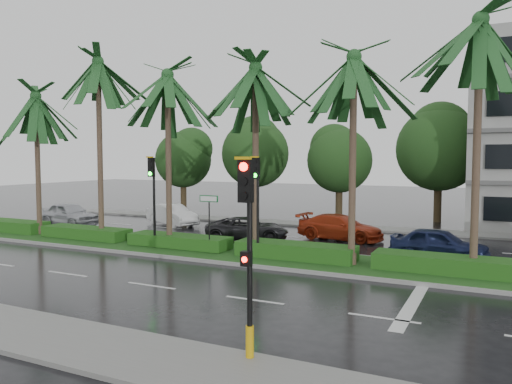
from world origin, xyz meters
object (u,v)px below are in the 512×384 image
at_px(signal_near, 248,250).
at_px(car_silver, 69,214).
at_px(car_darkgrey, 247,229).
at_px(car_blue, 439,244).
at_px(car_red, 340,227).
at_px(car_white, 172,215).
at_px(signal_median_left, 153,188).
at_px(street_sign, 209,209).

distance_m(signal_near, car_silver, 25.08).
height_order(car_darkgrey, car_blue, car_blue).
height_order(car_silver, car_darkgrey, car_silver).
bearing_deg(car_darkgrey, car_red, -85.32).
xyz_separation_m(car_silver, car_white, (5.95, 3.08, -0.06)).
bearing_deg(signal_near, signal_median_left, 135.91).
distance_m(signal_median_left, car_darkgrey, 5.90).
xyz_separation_m(signal_near, street_sign, (-7.00, 9.87, -0.38)).
xyz_separation_m(signal_near, car_white, (-14.50, 17.50, -1.81)).
xyz_separation_m(signal_near, car_blue, (2.50, 13.39, -1.80)).
bearing_deg(signal_median_left, signal_near, -44.09).
bearing_deg(car_white, car_red, -71.80).
height_order(signal_near, street_sign, signal_near).
xyz_separation_m(signal_median_left, car_white, (-4.50, 7.81, -2.30)).
distance_m(car_white, car_blue, 17.49).
relative_size(signal_median_left, car_darkgrey, 0.98).
height_order(signal_near, car_blue, signal_near).
height_order(signal_near, car_red, signal_near).
height_order(car_white, car_red, car_white).
xyz_separation_m(street_sign, car_white, (-7.50, 7.63, -1.43)).
relative_size(car_silver, car_red, 0.95).
bearing_deg(car_silver, signal_near, -116.75).
distance_m(car_silver, car_darkgrey, 13.06).
distance_m(street_sign, car_red, 8.10).
xyz_separation_m(car_white, car_red, (11.61, -0.80, -0.01)).
bearing_deg(street_sign, car_red, 58.96).
xyz_separation_m(street_sign, car_red, (4.11, 6.83, -1.44)).
bearing_deg(signal_near, street_sign, 125.34).
distance_m(signal_near, car_white, 22.79).
distance_m(signal_median_left, car_white, 9.30).
bearing_deg(car_blue, street_sign, 114.67).
bearing_deg(car_white, signal_median_left, -127.95).
relative_size(signal_median_left, street_sign, 1.68).
bearing_deg(car_silver, street_sign, -100.23).
relative_size(car_silver, car_white, 1.05).
distance_m(car_silver, car_white, 6.70).
bearing_deg(signal_median_left, car_white, 119.93).
height_order(street_sign, car_silver, street_sign).
distance_m(street_sign, car_white, 10.79).
height_order(street_sign, car_blue, street_sign).
distance_m(signal_near, signal_median_left, 13.93).
distance_m(car_silver, car_blue, 22.97).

